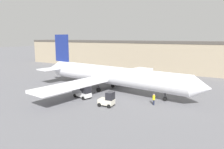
{
  "coord_description": "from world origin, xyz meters",
  "views": [
    {
      "loc": [
        22.99,
        -36.87,
        10.92
      ],
      "look_at": [
        0.0,
        0.0,
        3.41
      ],
      "focal_mm": 35.0,
      "sensor_mm": 36.0,
      "label": 1
    }
  ],
  "objects_px": {
    "airplane": "(108,75)",
    "belt_loader_truck": "(83,92)",
    "baggage_tug": "(108,100)",
    "ground_crew_worker": "(154,99)"
  },
  "relations": [
    {
      "from": "ground_crew_worker",
      "to": "belt_loader_truck",
      "type": "relative_size",
      "value": 0.48
    },
    {
      "from": "airplane",
      "to": "ground_crew_worker",
      "type": "bearing_deg",
      "value": -14.85
    },
    {
      "from": "airplane",
      "to": "belt_loader_truck",
      "type": "xyz_separation_m",
      "value": [
        -0.62,
        -7.32,
        -2.14
      ]
    },
    {
      "from": "ground_crew_worker",
      "to": "belt_loader_truck",
      "type": "bearing_deg",
      "value": 61.81
    },
    {
      "from": "baggage_tug",
      "to": "belt_loader_truck",
      "type": "relative_size",
      "value": 0.67
    },
    {
      "from": "baggage_tug",
      "to": "belt_loader_truck",
      "type": "height_order",
      "value": "baggage_tug"
    },
    {
      "from": "airplane",
      "to": "baggage_tug",
      "type": "relative_size",
      "value": 15.33
    },
    {
      "from": "ground_crew_worker",
      "to": "belt_loader_truck",
      "type": "distance_m",
      "value": 12.64
    },
    {
      "from": "airplane",
      "to": "belt_loader_truck",
      "type": "distance_m",
      "value": 7.65
    },
    {
      "from": "baggage_tug",
      "to": "belt_loader_truck",
      "type": "distance_m",
      "value": 6.53
    }
  ]
}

